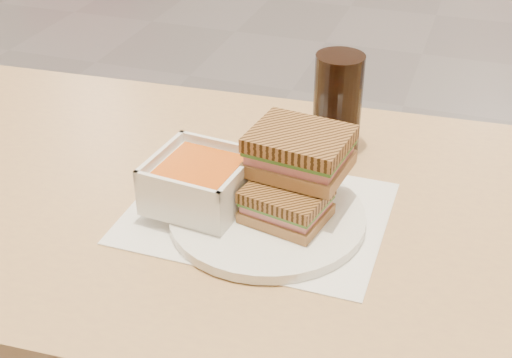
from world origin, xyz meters
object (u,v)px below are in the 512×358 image
(main_table, at_px, (200,252))
(panini_lower, at_px, (286,203))
(plate, at_px, (267,217))
(soup_bowl, at_px, (200,183))
(cola_glass, at_px, (337,104))

(main_table, height_order, panini_lower, panini_lower)
(plate, bearing_deg, main_table, 162.63)
(main_table, bearing_deg, soup_bowl, -59.07)
(cola_glass, bearing_deg, main_table, -130.78)
(cola_glass, bearing_deg, plate, -100.22)
(main_table, height_order, plate, plate)
(plate, bearing_deg, soup_bowl, -177.01)
(plate, xyz_separation_m, soup_bowl, (-0.10, -0.01, 0.04))
(main_table, distance_m, soup_bowl, 0.17)
(plate, xyz_separation_m, panini_lower, (0.03, -0.00, 0.03))
(soup_bowl, bearing_deg, cola_glass, 59.43)
(main_table, bearing_deg, panini_lower, -15.88)
(main_table, xyz_separation_m, cola_glass, (0.17, 0.19, 0.20))
(plate, xyz_separation_m, cola_glass, (0.04, 0.23, 0.07))
(soup_bowl, relative_size, panini_lower, 1.16)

